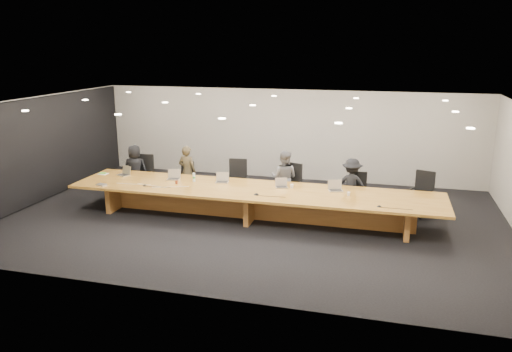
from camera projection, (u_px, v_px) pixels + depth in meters
The scene contains 29 objects.
ground at pixel (253, 218), 12.22m from camera, with size 12.00×12.00×0.00m, color black.
back_wall at pixel (287, 134), 15.60m from camera, with size 12.00×0.02×2.80m, color beige.
left_wall_panel at pixel (39, 151), 13.36m from camera, with size 0.08×7.84×2.74m, color black.
conference_table at pixel (253, 198), 12.09m from camera, with size 9.00×1.80×0.75m.
chair_far_left at pixel (143, 174), 14.14m from camera, with size 0.57×0.57×1.13m, color black, non-canonical shape.
chair_left at pixel (184, 179), 13.92m from camera, with size 0.51×0.51×0.99m, color black, non-canonical shape.
chair_mid_left at pixel (237, 181), 13.40m from camera, with size 0.59×0.59×1.16m, color black, non-canonical shape.
chair_mid_right at pixel (289, 185), 13.04m from camera, with size 0.58×0.58×1.14m, color black, non-canonical shape.
chair_right at pixel (358, 192), 12.61m from camera, with size 0.52×0.52×1.02m, color black, non-canonical shape.
chair_far_right at pixel (421, 194), 12.31m from camera, with size 0.57×0.57×1.12m, color black, non-canonical shape.
person_a at pixel (135, 169), 14.16m from camera, with size 0.68×0.44×1.40m, color black.
person_b at pixel (187, 172), 13.78m from camera, with size 0.53×0.35×1.45m, color #39311F.
person_c at pixel (284, 178), 13.09m from camera, with size 0.71×0.55×1.46m, color #5B5A5D.
person_d at pixel (351, 185), 12.61m from camera, with size 0.89×0.51×1.37m, color black.
laptop_a at pixel (123, 171), 13.26m from camera, with size 0.32×0.23×0.25m, color #B9AE8D, non-canonical shape.
laptop_b at pixel (173, 175), 12.85m from camera, with size 0.33×0.24×0.26m, color #BCAA8F, non-canonical shape.
laptop_c at pixel (222, 178), 12.57m from camera, with size 0.32×0.23×0.25m, color #C1AF93, non-canonical shape.
laptop_d at pixel (282, 183), 12.13m from camera, with size 0.29×0.21×0.23m, color tan, non-canonical shape.
laptop_e at pixel (336, 186), 11.84m from camera, with size 0.33×0.24×0.26m, color #BCAB90, non-canonical shape.
water_bottle at pixel (194, 177), 12.67m from camera, with size 0.07×0.07×0.22m, color silver.
amber_mug at pixel (177, 182), 12.48m from camera, with size 0.07×0.07×0.09m, color maroon.
paper_cup_near at pixel (292, 186), 12.12m from camera, with size 0.08×0.08×0.09m, color silver.
paper_cup_far at pixel (349, 194), 11.50m from camera, with size 0.07×0.07×0.08m, color silver.
notepad at pixel (103, 174), 13.42m from camera, with size 0.24×0.19×0.01m, color silver.
lime_gadget at pixel (103, 173), 13.41m from camera, with size 0.17×0.09×0.03m, color green.
av_box at pixel (101, 185), 12.34m from camera, with size 0.22×0.17×0.03m, color #AEAEB3.
mic_left at pixel (145, 185), 12.33m from camera, with size 0.11×0.11×0.03m, color black.
mic_center at pixel (256, 194), 11.58m from camera, with size 0.13×0.13×0.03m, color black.
mic_right at pixel (379, 206), 10.73m from camera, with size 0.10×0.10×0.03m, color black.
Camera 1 is at (3.07, -11.13, 4.13)m, focal length 35.00 mm.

